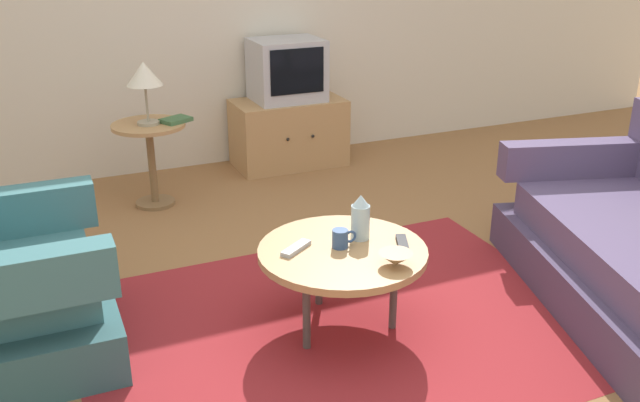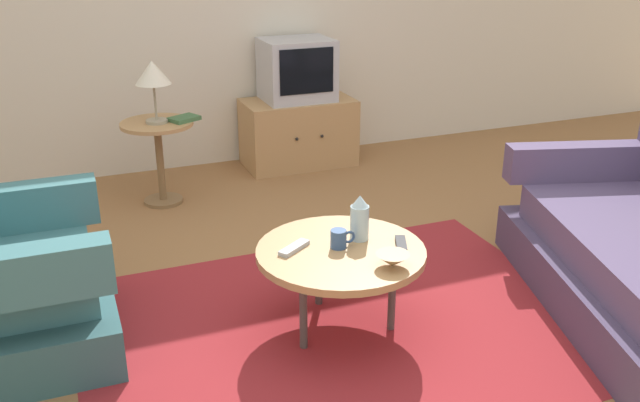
# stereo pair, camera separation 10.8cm
# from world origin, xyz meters

# --- Properties ---
(ground_plane) EXTENTS (16.00, 16.00, 0.00)m
(ground_plane) POSITION_xyz_m (0.00, 0.00, 0.00)
(ground_plane) COLOR olive
(area_rug) EXTENTS (2.39, 1.81, 0.00)m
(area_rug) POSITION_xyz_m (-0.10, -0.09, 0.00)
(area_rug) COLOR maroon
(area_rug) RESTS_ON ground
(coffee_table) EXTENTS (0.77, 0.77, 0.41)m
(coffee_table) POSITION_xyz_m (-0.10, -0.09, 0.38)
(coffee_table) COLOR tan
(coffee_table) RESTS_ON ground
(side_table) EXTENTS (0.48, 0.48, 0.57)m
(side_table) POSITION_xyz_m (-0.60, 1.81, 0.41)
(side_table) COLOR tan
(side_table) RESTS_ON ground
(tv_stand) EXTENTS (0.84, 0.49, 0.52)m
(tv_stand) POSITION_xyz_m (0.54, 2.23, 0.26)
(tv_stand) COLOR tan
(tv_stand) RESTS_ON ground
(television) EXTENTS (0.52, 0.43, 0.46)m
(television) POSITION_xyz_m (0.54, 2.24, 0.75)
(television) COLOR #B7B7BC
(television) RESTS_ON tv_stand
(table_lamp) EXTENTS (0.23, 0.23, 0.40)m
(table_lamp) POSITION_xyz_m (-0.60, 1.79, 0.88)
(table_lamp) COLOR #9E937A
(table_lamp) RESTS_ON side_table
(vase) EXTENTS (0.09, 0.09, 0.22)m
(vase) POSITION_xyz_m (0.02, -0.03, 0.51)
(vase) COLOR silver
(vase) RESTS_ON coffee_table
(mug) EXTENTS (0.12, 0.07, 0.09)m
(mug) POSITION_xyz_m (-0.10, -0.07, 0.45)
(mug) COLOR #335184
(mug) RESTS_ON coffee_table
(bowl) EXTENTS (0.15, 0.15, 0.06)m
(bowl) POSITION_xyz_m (0.04, -0.33, 0.44)
(bowl) COLOR tan
(bowl) RESTS_ON coffee_table
(tv_remote_dark) EXTENTS (0.10, 0.16, 0.02)m
(tv_remote_dark) POSITION_xyz_m (0.17, -0.17, 0.42)
(tv_remote_dark) COLOR black
(tv_remote_dark) RESTS_ON coffee_table
(tv_remote_silver) EXTENTS (0.18, 0.14, 0.02)m
(tv_remote_silver) POSITION_xyz_m (-0.30, -0.02, 0.42)
(tv_remote_silver) COLOR #B2B2B7
(tv_remote_silver) RESTS_ON coffee_table
(book) EXTENTS (0.22, 0.20, 0.03)m
(book) POSITION_xyz_m (-0.42, 1.77, 0.58)
(book) COLOR #3D663D
(book) RESTS_ON side_table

